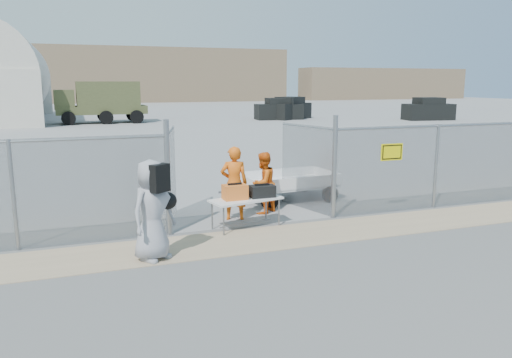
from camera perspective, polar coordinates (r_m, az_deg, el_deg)
name	(u,v)px	position (r m, az deg, el deg)	size (l,w,h in m)	color
ground	(291,253)	(9.81, 4.05, -8.42)	(160.00, 160.00, 0.00)	#535252
tarmac_inside	(115,117)	(50.68, -15.82, 6.88)	(160.00, 80.00, 0.01)	gray
dirt_strip	(272,238)	(10.68, 1.85, -6.73)	(44.00, 1.60, 0.01)	tan
distant_hills	(127,75)	(86.89, -14.53, 11.45)	(140.00, 6.00, 9.00)	#7F684F
chain_link_fence	(256,179)	(11.32, 0.00, 0.00)	(40.00, 0.20, 2.20)	gray
folding_table	(246,213)	(11.32, -1.15, -3.92)	(1.62, 0.67, 0.69)	white
orange_bag	(235,192)	(11.13, -2.43, -1.50)	(0.53, 0.35, 0.33)	orange
black_duffel	(262,191)	(11.34, 0.72, -1.40)	(0.56, 0.33, 0.27)	black
security_worker_left	(234,183)	(11.88, -2.51, -0.51)	(0.65, 0.43, 1.78)	orange
security_worker_right	(263,183)	(12.49, 0.82, -0.46)	(0.76, 0.59, 1.56)	orange
visitor	(153,210)	(9.37, -11.75, -3.52)	(0.92, 0.60, 1.89)	#94949C
utility_trailer	(288,186)	(13.99, 3.65, -0.77)	(3.40, 1.75, 0.82)	white
military_truck	(101,102)	(42.63, -17.24, 8.35)	(7.00, 2.58, 3.34)	#484D2A
parked_vehicle_near	(290,108)	(45.66, 3.89, 8.07)	(4.28, 1.94, 1.94)	black
parked_vehicle_mid	(279,109)	(44.87, 2.62, 7.99)	(4.12, 1.86, 1.86)	black
parked_vehicle_far	(428,109)	(46.78, 19.10, 7.56)	(4.25, 1.92, 1.92)	black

